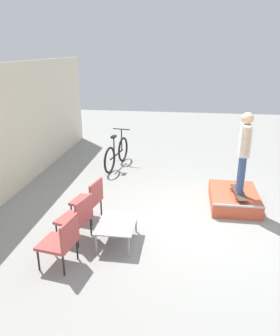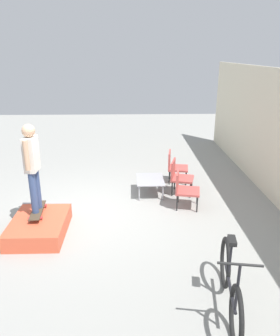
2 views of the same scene
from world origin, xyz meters
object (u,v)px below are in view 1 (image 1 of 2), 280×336
patio_chair_right (90,198)px  bicycle (117,154)px  skateboard_on_ramp (239,192)px  person_skater (244,147)px  coffee_table (117,225)px  patio_chair_left (62,240)px  patio_chair_center (77,217)px  skate_ramp_box (234,198)px

patio_chair_right → bicycle: 3.16m
skateboard_on_ramp → person_skater: person_skater is taller
coffee_table → patio_chair_right: (0.75, 0.71, 0.12)m
skateboard_on_ramp → patio_chair_left: patio_chair_left is taller
patio_chair_center → bicycle: (3.94, 0.12, -0.07)m
patio_chair_left → skateboard_on_ramp: bearing=137.6°
skate_ramp_box → patio_chair_right: bearing=109.9°
skate_ramp_box → coffee_table: size_ratio=1.60×
patio_chair_center → bicycle: bearing=-163.0°
coffee_table → patio_chair_left: bearing=137.9°
coffee_table → patio_chair_center: (-0.02, 0.71, 0.12)m
person_skater → patio_chair_right: bearing=108.5°
skate_ramp_box → patio_chair_left: (-2.61, 2.96, 0.31)m
skateboard_on_ramp → bicycle: size_ratio=0.48×
skateboard_on_ramp → patio_chair_center: (-1.65, 3.03, 0.07)m
skate_ramp_box → coffee_table: 2.90m
coffee_table → patio_chair_center: bearing=91.9°
patio_chair_center → bicycle: 3.94m
skateboard_on_ramp → patio_chair_right: patio_chair_right is taller
patio_chair_right → patio_chair_left: bearing=11.4°
coffee_table → bicycle: size_ratio=0.48×
bicycle → patio_chair_right: bearing=-168.8°
skateboard_on_ramp → coffee_table: skateboard_on_ramp is taller
person_skater → coffee_table: size_ratio=1.93×
patio_chair_right → person_skater: bearing=117.4°
skateboard_on_ramp → patio_chair_center: bearing=113.5°
patio_chair_center → patio_chair_right: same height
patio_chair_right → bicycle: bearing=-166.4°
skateboard_on_ramp → patio_chair_center: patio_chair_center is taller
person_skater → coffee_table: (-1.62, 2.31, -1.06)m
person_skater → patio_chair_left: 3.98m
coffee_table → person_skater: bearing=-54.9°
skate_ramp_box → coffee_table: bearing=129.0°
patio_chair_left → patio_chair_center: size_ratio=1.00×
skateboard_on_ramp → bicycle: (2.29, 3.15, 0.00)m
patio_chair_center → skateboard_on_ramp: bearing=133.8°
skate_ramp_box → patio_chair_right: patio_chair_right is taller
skate_ramp_box → person_skater: bearing=-162.6°
person_skater → patio_chair_center: person_skater is taller
skateboard_on_ramp → coffee_table: (-1.62, 2.31, -0.04)m
skate_ramp_box → patio_chair_left: 3.96m
person_skater → bicycle: person_skater is taller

